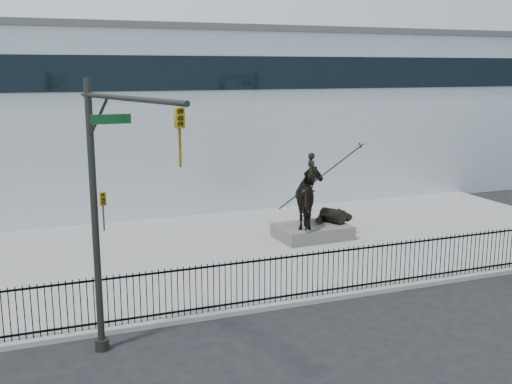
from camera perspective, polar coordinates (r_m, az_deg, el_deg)
name	(u,v)px	position (r m, az deg, el deg)	size (l,w,h in m)	color
ground	(342,314)	(18.46, 8.20, -11.45)	(120.00, 120.00, 0.00)	black
plaza	(258,248)	(24.41, 0.20, -5.33)	(30.00, 12.00, 0.15)	gray
building	(179,115)	(35.88, -7.34, 7.25)	(44.00, 14.00, 9.00)	silver
picket_fence	(324,273)	(19.16, 6.45, -7.63)	(22.10, 0.10, 1.50)	black
statue_plinth	(312,231)	(25.56, 5.40, -3.76)	(3.00, 2.06, 0.56)	#524F4B
equestrian_statue	(314,198)	(25.24, 5.58, -0.55)	(3.85, 2.46, 3.26)	black
traffic_signal_left	(108,206)	(14.60, -13.89, -1.27)	(1.52, 4.84, 7.00)	#242721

